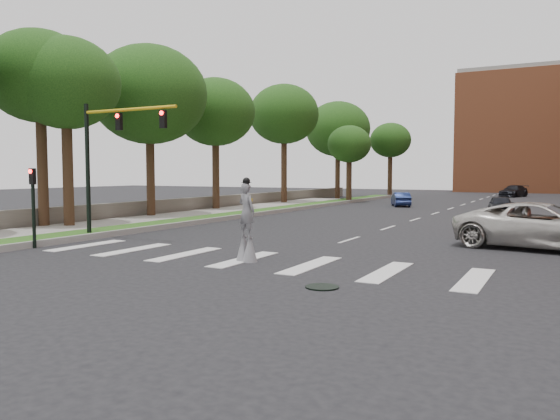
# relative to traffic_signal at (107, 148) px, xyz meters

# --- Properties ---
(ground_plane) EXTENTS (160.00, 160.00, 0.00)m
(ground_plane) POSITION_rel_traffic_signal_xyz_m (9.78, -3.00, -4.15)
(ground_plane) COLOR black
(ground_plane) RESTS_ON ground
(grass_median) EXTENTS (2.00, 60.00, 0.25)m
(grass_median) POSITION_rel_traffic_signal_xyz_m (-1.72, 17.00, -4.03)
(grass_median) COLOR #245117
(grass_median) RESTS_ON ground
(median_curb) EXTENTS (0.20, 60.00, 0.28)m
(median_curb) POSITION_rel_traffic_signal_xyz_m (-0.67, 17.00, -4.01)
(median_curb) COLOR gray
(median_curb) RESTS_ON ground
(sidewalk_left) EXTENTS (4.00, 60.00, 0.18)m
(sidewalk_left) POSITION_rel_traffic_signal_xyz_m (-4.72, 7.00, -4.06)
(sidewalk_left) COLOR gray
(sidewalk_left) RESTS_ON ground
(stone_wall) EXTENTS (0.50, 56.00, 1.10)m
(stone_wall) POSITION_rel_traffic_signal_xyz_m (-7.22, 19.00, -3.60)
(stone_wall) COLOR #5E5951
(stone_wall) RESTS_ON ground
(manhole) EXTENTS (0.90, 0.90, 0.04)m
(manhole) POSITION_rel_traffic_signal_xyz_m (12.78, -5.00, -4.13)
(manhole) COLOR black
(manhole) RESTS_ON ground
(building_backdrop) EXTENTS (26.00, 14.00, 18.00)m
(building_backdrop) POSITION_rel_traffic_signal_xyz_m (15.78, 75.00, 4.85)
(building_backdrop) COLOR #C1663C
(building_backdrop) RESTS_ON ground
(traffic_signal) EXTENTS (5.30, 0.23, 6.20)m
(traffic_signal) POSITION_rel_traffic_signal_xyz_m (0.00, 0.00, 0.00)
(traffic_signal) COLOR black
(traffic_signal) RESTS_ON ground
(secondary_signal) EXTENTS (0.25, 0.21, 3.23)m
(secondary_signal) POSITION_rel_traffic_signal_xyz_m (-0.52, -3.50, -2.20)
(secondary_signal) COLOR black
(secondary_signal) RESTS_ON ground
(stilt_performer) EXTENTS (0.83, 0.63, 2.89)m
(stilt_performer) POSITION_rel_traffic_signal_xyz_m (8.77, -2.28, -2.97)
(stilt_performer) COLOR #372316
(stilt_performer) RESTS_ON ground
(suv_crossing) EXTENTS (7.14, 4.18, 1.86)m
(suv_crossing) POSITION_rel_traffic_signal_xyz_m (17.68, 5.73, -3.22)
(suv_crossing) COLOR beige
(suv_crossing) RESTS_ON ground
(car_near) EXTENTS (2.34, 4.27, 1.38)m
(car_near) POSITION_rel_traffic_signal_xyz_m (14.22, 23.99, -3.46)
(car_near) COLOR black
(car_near) RESTS_ON ground
(car_mid) EXTENTS (2.74, 4.05, 1.26)m
(car_mid) POSITION_rel_traffic_signal_xyz_m (5.23, 30.00, -3.52)
(car_mid) COLOR navy
(car_mid) RESTS_ON ground
(car_far) EXTENTS (3.49, 5.35, 1.44)m
(car_far) POSITION_rel_traffic_signal_xyz_m (12.51, 54.65, -3.43)
(car_far) COLOR black
(car_far) RESTS_ON ground
(tree_1) EXTENTS (5.81, 5.81, 10.64)m
(tree_1) POSITION_rel_traffic_signal_xyz_m (-6.66, 1.88, 3.96)
(tree_1) COLOR #372316
(tree_1) RESTS_ON ground
(tree_2) EXTENTS (7.68, 7.68, 11.45)m
(tree_2) POSITION_rel_traffic_signal_xyz_m (-6.25, 10.02, 4.01)
(tree_2) COLOR #372316
(tree_2) RESTS_ON ground
(tree_3) EXTENTS (6.30, 6.30, 10.48)m
(tree_3) POSITION_rel_traffic_signal_xyz_m (-6.34, 17.79, 3.61)
(tree_3) COLOR #372316
(tree_3) RESTS_ON ground
(tree_4) EXTENTS (6.64, 6.64, 11.38)m
(tree_4) POSITION_rel_traffic_signal_xyz_m (-5.61, 28.15, 4.36)
(tree_4) COLOR #372316
(tree_4) RESTS_ON ground
(tree_5) EXTENTS (7.43, 7.43, 11.17)m
(tree_5) POSITION_rel_traffic_signal_xyz_m (-5.21, 40.82, 3.83)
(tree_5) COLOR #372316
(tree_5) RESTS_ON ground
(tree_6) EXTENTS (4.41, 4.41, 7.76)m
(tree_6) POSITION_rel_traffic_signal_xyz_m (-1.18, 33.88, 1.66)
(tree_6) COLOR #372316
(tree_6) RESTS_ON ground
(tree_7) EXTENTS (5.07, 5.07, 9.19)m
(tree_7) POSITION_rel_traffic_signal_xyz_m (-1.31, 48.61, 2.82)
(tree_7) COLOR #372316
(tree_7) RESTS_ON ground
(tree_8) EXTENTS (5.79, 5.79, 10.30)m
(tree_8) POSITION_rel_traffic_signal_xyz_m (-5.49, 2.56, 3.63)
(tree_8) COLOR #372316
(tree_8) RESTS_ON ground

